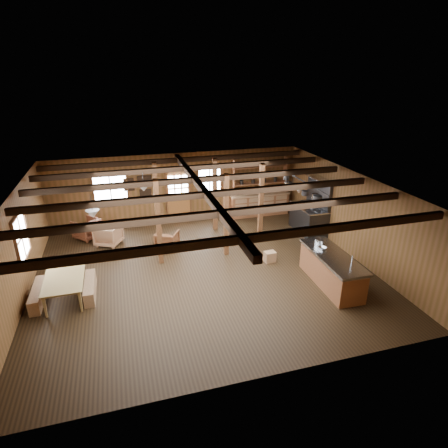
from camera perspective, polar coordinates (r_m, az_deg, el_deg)
The scene contains 22 objects.
room at distance 11.06m, azimuth -3.17°, elevation -1.03°, with size 10.04×9.04×2.84m.
ceiling_joists at distance 10.78m, azimuth -3.53°, elevation 5.59°, with size 9.80×8.82×0.18m.
timber_posts at distance 13.05m, azimuth -3.02°, elevation 2.73°, with size 3.95×2.35×2.80m.
back_door at distance 15.33m, azimuth -6.91°, elevation 3.59°, with size 1.02×0.08×2.15m.
window_back_left at distance 14.97m, azimuth -16.94°, elevation 5.19°, with size 1.32×0.06×1.32m.
window_back_right at distance 15.37m, azimuth -2.23°, elevation 6.60°, with size 1.02×0.06×1.32m.
window_left at distance 11.55m, azimuth -28.55°, elevation -1.75°, with size 0.14×1.24×1.32m.
notice_boards at distance 14.96m, azimuth -12.73°, elevation 5.77°, with size 1.08×0.03×0.90m.
back_counter at distance 16.04m, azimuth 5.36°, elevation 3.47°, with size 2.55×0.60×2.45m.
pendant_lamps at distance 11.46m, azimuth -15.47°, elevation 3.59°, with size 1.86×2.36×0.66m.
pot_rack at distance 12.02m, azimuth 12.13°, elevation 4.99°, with size 0.39×3.00×0.44m.
kitchen_island at distance 11.27m, azimuth 16.04°, elevation -6.68°, with size 0.94×2.52×1.20m.
step_stool at distance 12.29m, azimuth 7.00°, elevation -4.97°, with size 0.39×0.28×0.35m, color brown.
commercial_range at distance 14.65m, azimuth 13.03°, elevation 1.40°, with size 0.89×1.74×2.14m.
dining_table at distance 11.19m, azimuth -22.77°, elevation -8.82°, with size 1.83×1.02×0.64m, color olive.
bench_wall at distance 11.38m, azimuth -26.45°, elevation -9.64°, with size 0.27×1.46×0.40m, color brown.
bench_aisle at distance 11.18m, azimuth -19.73°, elevation -9.10°, with size 0.27×1.44×0.40m, color brown.
armchair_a at distance 14.68m, azimuth -20.17°, elevation -0.67°, with size 0.80×0.82×0.75m, color brown.
armchair_b at distance 13.14m, azimuth -8.65°, elevation -2.42°, with size 0.70×0.72×0.66m, color brown.
armchair_c at distance 13.90m, azimuth -17.18°, elevation -1.58°, with size 0.80×0.82×0.74m, color #956544.
counter_pot at distance 11.56m, azimuth 14.45°, elevation -2.62°, with size 0.32×0.32×0.19m, color #B0B3B7.
bowl at distance 11.33m, azimuth 14.73°, elevation -3.56°, with size 0.24×0.24×0.06m, color silver.
Camera 1 is at (-2.20, -9.90, 5.81)m, focal length 30.00 mm.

